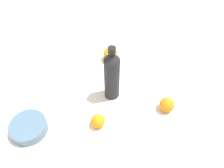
{
  "coord_description": "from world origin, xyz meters",
  "views": [
    {
      "loc": [
        -0.19,
        -0.64,
        0.85
      ],
      "look_at": [
        0.02,
        -0.0,
        0.08
      ],
      "focal_mm": 35.36,
      "sensor_mm": 36.0,
      "label": 1
    }
  ],
  "objects_px": {
    "water_bottle": "(112,76)",
    "orange_1": "(111,54)",
    "orange_2": "(98,121)",
    "orange_0": "(167,105)",
    "ceramic_bowl": "(29,127)"
  },
  "relations": [
    {
      "from": "orange_0",
      "to": "ceramic_bowl",
      "type": "relative_size",
      "value": 0.44
    },
    {
      "from": "orange_1",
      "to": "ceramic_bowl",
      "type": "distance_m",
      "value": 0.57
    },
    {
      "from": "orange_0",
      "to": "orange_1",
      "type": "height_order",
      "value": "orange_1"
    },
    {
      "from": "orange_1",
      "to": "orange_0",
      "type": "bearing_deg",
      "value": -71.28
    },
    {
      "from": "water_bottle",
      "to": "orange_1",
      "type": "height_order",
      "value": "water_bottle"
    },
    {
      "from": "orange_2",
      "to": "orange_0",
      "type": "bearing_deg",
      "value": -3.53
    },
    {
      "from": "orange_2",
      "to": "ceramic_bowl",
      "type": "xyz_separation_m",
      "value": [
        -0.29,
        0.07,
        -0.01
      ]
    },
    {
      "from": "water_bottle",
      "to": "orange_2",
      "type": "xyz_separation_m",
      "value": [
        -0.11,
        -0.14,
        -0.11
      ]
    },
    {
      "from": "orange_1",
      "to": "orange_2",
      "type": "xyz_separation_m",
      "value": [
        -0.18,
        -0.38,
        -0.01
      ]
    },
    {
      "from": "water_bottle",
      "to": "orange_2",
      "type": "distance_m",
      "value": 0.21
    },
    {
      "from": "orange_0",
      "to": "orange_1",
      "type": "distance_m",
      "value": 0.43
    },
    {
      "from": "orange_1",
      "to": "orange_2",
      "type": "relative_size",
      "value": 1.33
    },
    {
      "from": "water_bottle",
      "to": "ceramic_bowl",
      "type": "height_order",
      "value": "water_bottle"
    },
    {
      "from": "ceramic_bowl",
      "to": "orange_1",
      "type": "bearing_deg",
      "value": 33.72
    },
    {
      "from": "orange_0",
      "to": "ceramic_bowl",
      "type": "height_order",
      "value": "orange_0"
    }
  ]
}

